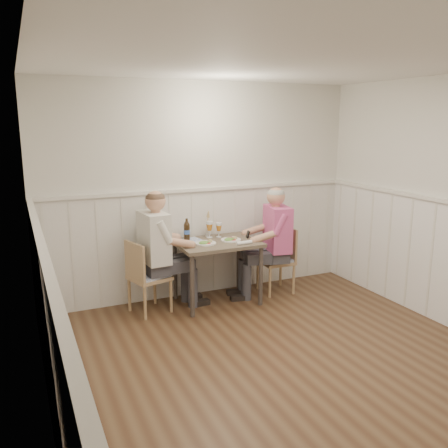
% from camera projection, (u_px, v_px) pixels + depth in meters
% --- Properties ---
extents(ground_plane, '(4.50, 4.50, 0.00)m').
position_uv_depth(ground_plane, '(299.00, 375.00, 4.07)').
color(ground_plane, '#472D1B').
extents(room_shell, '(4.04, 4.54, 2.60)m').
position_uv_depth(room_shell, '(306.00, 201.00, 3.74)').
color(room_shell, silver).
rests_on(room_shell, ground).
extents(wainscot, '(4.00, 4.49, 1.34)m').
position_uv_depth(wainscot, '(262.00, 275.00, 4.53)').
color(wainscot, beige).
rests_on(wainscot, ground).
extents(dining_table, '(0.95, 0.70, 0.75)m').
position_uv_depth(dining_table, '(217.00, 250.00, 5.58)').
color(dining_table, '#4D3F30').
rests_on(dining_table, ground).
extents(chair_right, '(0.40, 0.40, 0.83)m').
position_uv_depth(chair_right, '(279.00, 257.00, 5.99)').
color(chair_right, tan).
rests_on(chair_right, ground).
extents(chair_left, '(0.49, 0.49, 0.84)m').
position_uv_depth(chair_left, '(145.00, 274.00, 5.29)').
color(chair_left, tan).
rests_on(chair_left, ground).
extents(man_in_pink, '(0.69, 0.50, 1.38)m').
position_uv_depth(man_in_pink, '(274.00, 250.00, 5.84)').
color(man_in_pink, '#3F3F47').
rests_on(man_in_pink, ground).
extents(diner_cream, '(0.68, 0.47, 1.41)m').
position_uv_depth(diner_cream, '(158.00, 261.00, 5.34)').
color(diner_cream, '#3F3F47').
rests_on(diner_cream, ground).
extents(plate_man, '(0.24, 0.24, 0.06)m').
position_uv_depth(plate_man, '(230.00, 239.00, 5.59)').
color(plate_man, white).
rests_on(plate_man, dining_table).
extents(plate_diner, '(0.24, 0.24, 0.06)m').
position_uv_depth(plate_diner, '(205.00, 243.00, 5.43)').
color(plate_diner, white).
rests_on(plate_diner, dining_table).
extents(beer_glass_a, '(0.07, 0.07, 0.18)m').
position_uv_depth(beer_glass_a, '(219.00, 228.00, 5.74)').
color(beer_glass_a, silver).
rests_on(beer_glass_a, dining_table).
extents(beer_glass_b, '(0.08, 0.08, 0.20)m').
position_uv_depth(beer_glass_b, '(209.00, 227.00, 5.71)').
color(beer_glass_b, silver).
rests_on(beer_glass_b, dining_table).
extents(beer_bottle, '(0.07, 0.07, 0.26)m').
position_uv_depth(beer_bottle, '(187.00, 231.00, 5.60)').
color(beer_bottle, black).
rests_on(beer_bottle, dining_table).
extents(rolled_napkin, '(0.19, 0.05, 0.04)m').
position_uv_depth(rolled_napkin, '(244.00, 243.00, 5.42)').
color(rolled_napkin, white).
rests_on(rolled_napkin, dining_table).
extents(grass_vase, '(0.04, 0.04, 0.33)m').
position_uv_depth(grass_vase, '(207.00, 225.00, 5.76)').
color(grass_vase, silver).
rests_on(grass_vase, dining_table).
extents(gingham_mat, '(0.36, 0.31, 0.01)m').
position_uv_depth(gingham_mat, '(188.00, 241.00, 5.57)').
color(gingham_mat, '#5975B8').
rests_on(gingham_mat, dining_table).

